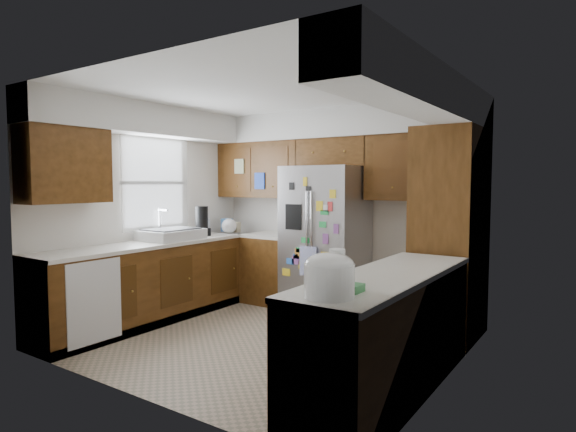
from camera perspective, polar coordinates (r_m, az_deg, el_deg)
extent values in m
plane|color=tan|center=(5.08, -2.55, -14.42)|extent=(3.60, 3.60, 0.00)
cube|color=white|center=(6.19, 6.31, 0.69)|extent=(3.60, 0.04, 2.50)
cube|color=white|center=(6.08, -16.31, 0.49)|extent=(0.04, 3.20, 2.50)
cube|color=white|center=(4.03, 18.39, -1.26)|extent=(0.04, 3.20, 2.50)
cube|color=white|center=(3.68, -17.67, -1.72)|extent=(3.60, 0.04, 2.50)
cube|color=white|center=(4.91, -2.64, 14.63)|extent=(3.60, 3.20, 0.02)
cube|color=silver|center=(6.05, 5.53, 10.81)|extent=(3.60, 0.38, 0.35)
cube|color=silver|center=(5.97, -15.33, 10.79)|extent=(0.38, 3.20, 0.35)
cube|color=silver|center=(4.13, 16.12, 13.88)|extent=(0.38, 3.20, 0.35)
cube|color=#3B220B|center=(6.65, -3.07, 5.46)|extent=(1.33, 0.34, 0.75)
cube|color=#3B220B|center=(5.58, 15.93, 5.59)|extent=(1.33, 0.34, 0.75)
cube|color=#3B220B|center=(5.27, -24.95, 5.48)|extent=(0.34, 0.85, 0.75)
cube|color=white|center=(6.13, -15.58, 3.81)|extent=(0.02, 0.90, 1.05)
cube|color=white|center=(6.10, -15.35, 3.81)|extent=(0.01, 1.02, 1.15)
cube|color=#1F42B8|center=(6.43, -3.38, 4.17)|extent=(0.16, 0.02, 0.22)
cube|color=beige|center=(6.66, -5.79, 5.87)|extent=(0.16, 0.02, 0.20)
cube|color=#3B220B|center=(5.77, -16.55, -7.82)|extent=(0.60, 2.60, 0.88)
cube|color=#3B220B|center=(6.46, -1.53, -6.39)|extent=(0.75, 0.60, 0.88)
cube|color=silver|center=(5.69, -16.64, -3.28)|extent=(0.63, 2.60, 0.04)
cube|color=silver|center=(6.40, -1.53, -2.33)|extent=(0.75, 0.60, 0.04)
cube|color=black|center=(5.86, -16.47, -11.55)|extent=(0.60, 2.60, 0.10)
cube|color=silver|center=(5.03, -21.92, -9.45)|extent=(0.01, 0.58, 0.80)
cube|color=#3B220B|center=(3.84, 11.68, -13.74)|extent=(0.60, 2.25, 0.88)
cube|color=silver|center=(3.73, 11.78, -6.99)|extent=(0.63, 2.25, 0.04)
cube|color=black|center=(3.98, 11.60, -19.11)|extent=(0.60, 2.25, 0.10)
cube|color=#3B220B|center=(5.23, 18.62, -2.03)|extent=(0.60, 0.90, 2.15)
cube|color=#98999D|center=(5.87, 4.48, -2.91)|extent=(0.90, 0.75, 1.80)
cylinder|color=silver|center=(5.54, 2.22, -1.75)|extent=(0.02, 0.02, 0.90)
cylinder|color=silver|center=(5.51, 2.75, -1.79)|extent=(0.02, 0.02, 0.90)
cube|color=black|center=(5.64, 0.64, -0.12)|extent=(0.22, 0.01, 0.30)
cube|color=white|center=(5.56, 2.39, -5.38)|extent=(0.22, 0.01, 0.34)
cube|color=#8C4C99|center=(5.43, 4.46, -2.72)|extent=(0.07, 0.00, 0.12)
cube|color=yellow|center=(5.46, 4.39, -4.89)|extent=(0.10, 0.00, 0.12)
cube|color=#8C4C99|center=(5.46, 4.83, -6.40)|extent=(0.07, 0.00, 0.06)
cube|color=green|center=(5.41, 4.33, 0.40)|extent=(0.10, 0.00, 0.05)
cube|color=yellow|center=(5.64, 1.60, -5.84)|extent=(0.08, 0.00, 0.09)
cube|color=red|center=(5.44, 4.87, -5.27)|extent=(0.09, 0.00, 0.06)
cube|color=yellow|center=(5.35, 5.30, 2.62)|extent=(0.08, 0.00, 0.10)
cube|color=black|center=(5.51, 2.43, 3.29)|extent=(0.07, 0.00, 0.05)
cube|color=yellow|center=(5.54, 2.02, 4.09)|extent=(0.05, 0.00, 0.10)
cube|color=orange|center=(5.64, 1.25, -4.49)|extent=(0.11, 0.00, 0.12)
cube|color=#8C4C99|center=(5.68, 0.91, -5.25)|extent=(0.11, 0.00, 0.10)
cube|color=green|center=(5.43, 4.12, -1.02)|extent=(0.09, 0.00, 0.07)
cube|color=blue|center=(5.67, 0.93, -4.80)|extent=(0.07, 0.00, 0.06)
cube|color=black|center=(5.64, 0.41, 3.56)|extent=(0.07, 0.00, 0.09)
cube|color=red|center=(5.37, 4.99, 1.13)|extent=(0.06, 0.00, 0.11)
cube|color=yellow|center=(5.78, -0.22, -6.67)|extent=(0.11, 0.00, 0.09)
cube|color=white|center=(5.57, 3.16, -7.16)|extent=(0.09, 0.00, 0.07)
cube|color=blue|center=(5.72, 0.26, -5.39)|extent=(0.11, 0.00, 0.07)
cube|color=blue|center=(5.52, 3.45, -5.42)|extent=(0.06, 0.00, 0.07)
cube|color=yellow|center=(5.44, 3.74, 1.18)|extent=(0.09, 0.00, 0.11)
cube|color=green|center=(5.57, 2.04, -2.89)|extent=(0.11, 0.00, 0.06)
cube|color=green|center=(5.64, 1.25, -4.05)|extent=(0.07, 0.00, 0.06)
cube|color=#8C4C99|center=(5.35, 5.70, -1.53)|extent=(0.06, 0.00, 0.11)
cube|color=white|center=(5.40, 4.48, 0.93)|extent=(0.06, 0.00, 0.07)
cube|color=#3B220B|center=(6.04, 5.60, 7.49)|extent=(0.96, 0.34, 0.35)
sphere|color=#19369E|center=(6.15, 4.03, 10.30)|extent=(0.26, 0.26, 0.26)
cylinder|color=black|center=(5.97, 6.32, 9.98)|extent=(0.28, 0.28, 0.16)
ellipsoid|color=#333338|center=(5.98, 6.32, 10.74)|extent=(0.26, 0.26, 0.12)
cube|color=silver|center=(5.94, -13.67, -2.15)|extent=(0.52, 0.70, 0.12)
cube|color=black|center=(5.94, -13.68, -1.53)|extent=(0.44, 0.60, 0.02)
cylinder|color=silver|center=(6.08, -14.96, -0.52)|extent=(0.02, 0.02, 0.30)
cylinder|color=silver|center=(6.02, -14.61, 0.68)|extent=(0.16, 0.02, 0.02)
cube|color=yellow|center=(5.71, -14.37, -2.81)|extent=(0.10, 0.18, 0.04)
cube|color=black|center=(6.27, -10.16, -1.87)|extent=(0.18, 0.14, 0.10)
cylinder|color=black|center=(6.26, -10.19, -0.14)|extent=(0.16, 0.16, 0.28)
cylinder|color=#98999D|center=(6.48, -9.85, -1.24)|extent=(0.14, 0.14, 0.20)
sphere|color=silver|center=(6.50, -6.99, -1.19)|extent=(0.20, 0.20, 0.20)
cube|color=#3F72B2|center=(6.76, -7.25, -1.08)|extent=(0.14, 0.10, 0.18)
cube|color=#BFB28C|center=(6.66, -6.17, -1.32)|extent=(0.10, 0.08, 0.14)
cylinder|color=silver|center=(6.17, -10.75, -1.93)|extent=(0.08, 0.08, 0.11)
cylinder|color=white|center=(2.90, 4.92, -7.63)|extent=(0.30, 0.30, 0.20)
ellipsoid|color=white|center=(2.88, 4.93, -5.67)|extent=(0.29, 0.29, 0.13)
cube|color=black|center=(2.97, 2.53, -6.96)|extent=(0.04, 0.06, 0.04)
cylinder|color=white|center=(3.24, 5.83, -6.03)|extent=(0.11, 0.11, 0.24)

